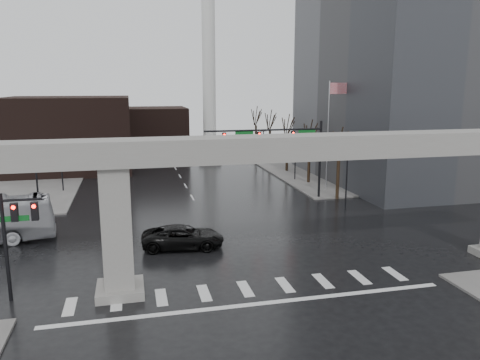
{
  "coord_description": "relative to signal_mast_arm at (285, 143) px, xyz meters",
  "views": [
    {
      "loc": [
        -6.1,
        -25.41,
        11.52
      ],
      "look_at": [
        1.87,
        8.24,
        4.5
      ],
      "focal_mm": 35.0,
      "sensor_mm": 36.0,
      "label": 1
    }
  ],
  "objects": [
    {
      "name": "ground",
      "position": [
        -8.99,
        -18.8,
        -5.83
      ],
      "size": [
        160.0,
        160.0,
        0.0
      ],
      "primitive_type": "plane",
      "color": "black",
      "rests_on": "ground"
    },
    {
      "name": "sidewalk_ne",
      "position": [
        17.01,
        17.2,
        -5.75
      ],
      "size": [
        28.0,
        36.0,
        0.15
      ],
      "primitive_type": "cube",
      "color": "slate",
      "rests_on": "ground"
    },
    {
      "name": "elevated_guideway",
      "position": [
        -7.73,
        -18.8,
        1.05
      ],
      "size": [
        48.0,
        2.6,
        8.7
      ],
      "color": "gray",
      "rests_on": "ground"
    },
    {
      "name": "office_tower",
      "position": [
        19.01,
        7.2,
        15.17
      ],
      "size": [
        22.0,
        26.0,
        42.0
      ],
      "primitive_type": "cube",
      "color": "slate",
      "rests_on": "ground"
    },
    {
      "name": "building_far_left",
      "position": [
        -22.99,
        23.2,
        -0.83
      ],
      "size": [
        16.0,
        14.0,
        10.0
      ],
      "primitive_type": "cube",
      "color": "black",
      "rests_on": "ground"
    },
    {
      "name": "building_far_mid",
      "position": [
        -10.99,
        33.2,
        -1.83
      ],
      "size": [
        10.0,
        10.0,
        8.0
      ],
      "primitive_type": "cube",
      "color": "black",
      "rests_on": "ground"
    },
    {
      "name": "smokestack",
      "position": [
        -2.99,
        27.2,
        7.52
      ],
      "size": [
        3.6,
        3.6,
        30.0
      ],
      "color": "white",
      "rests_on": "ground"
    },
    {
      "name": "signal_mast_arm",
      "position": [
        0.0,
        0.0,
        0.0
      ],
      "size": [
        12.12,
        0.43,
        8.0
      ],
      "color": "black",
      "rests_on": "ground"
    },
    {
      "name": "signal_left_pole",
      "position": [
        -21.24,
        -18.3,
        -1.76
      ],
      "size": [
        2.3,
        0.3,
        6.0
      ],
      "color": "black",
      "rests_on": "ground"
    },
    {
      "name": "flagpole_assembly",
      "position": [
        6.3,
        3.2,
        1.7
      ],
      "size": [
        2.06,
        0.12,
        12.0
      ],
      "color": "silver",
      "rests_on": "ground"
    },
    {
      "name": "lamp_right_0",
      "position": [
        4.51,
        -4.8,
        -2.36
      ],
      "size": [
        1.22,
        0.32,
        5.11
      ],
      "color": "black",
      "rests_on": "ground"
    },
    {
      "name": "lamp_right_1",
      "position": [
        4.51,
        9.2,
        -2.36
      ],
      "size": [
        1.22,
        0.32,
        5.11
      ],
      "color": "black",
      "rests_on": "ground"
    },
    {
      "name": "lamp_right_2",
      "position": [
        4.51,
        23.2,
        -2.36
      ],
      "size": [
        1.22,
        0.32,
        5.11
      ],
      "color": "black",
      "rests_on": "ground"
    },
    {
      "name": "lamp_left_0",
      "position": [
        -22.49,
        -4.8,
        -2.36
      ],
      "size": [
        1.22,
        0.32,
        5.11
      ],
      "color": "black",
      "rests_on": "ground"
    },
    {
      "name": "lamp_left_1",
      "position": [
        -22.49,
        9.2,
        -2.36
      ],
      "size": [
        1.22,
        0.32,
        5.11
      ],
      "color": "black",
      "rests_on": "ground"
    },
    {
      "name": "lamp_left_2",
      "position": [
        -22.49,
        23.2,
        -2.36
      ],
      "size": [
        1.22,
        0.32,
        5.11
      ],
      "color": "black",
      "rests_on": "ground"
    },
    {
      "name": "tree_right_0",
      "position": [
        5.54,
        -0.78,
        -3.04
      ],
      "size": [
        1.09,
        1.58,
        7.5
      ],
      "color": "black",
      "rests_on": "ground"
    },
    {
      "name": "tree_right_1",
      "position": [
        5.54,
        7.22,
        -2.98
      ],
      "size": [
        1.09,
        1.61,
        7.67
      ],
      "color": "black",
      "rests_on": "ground"
    },
    {
      "name": "tree_right_2",
      "position": [
        5.54,
        15.22,
        -2.91
      ],
      "size": [
        1.1,
        1.63,
        7.85
      ],
      "color": "black",
      "rests_on": "ground"
    },
    {
      "name": "tree_right_3",
      "position": [
        5.54,
        23.22,
        -2.85
      ],
      "size": [
        1.11,
        1.66,
        8.02
      ],
      "color": "black",
      "rests_on": "ground"
    },
    {
      "name": "tree_right_4",
      "position": [
        5.54,
        31.22,
        -2.79
      ],
      "size": [
        1.12,
        1.69,
        8.19
      ],
      "color": "black",
      "rests_on": "ground"
    },
    {
      "name": "pickup_truck",
      "position": [
        -11.68,
        -12.01,
        -5.02
      ],
      "size": [
        6.14,
        3.44,
        1.62
      ],
      "primitive_type": "imported",
      "rotation": [
        0.0,
        0.0,
        1.44
      ],
      "color": "black",
      "rests_on": "ground"
    }
  ]
}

